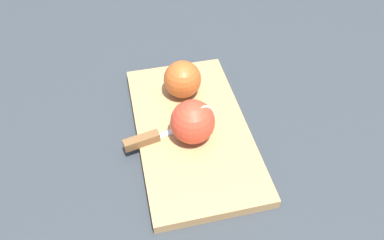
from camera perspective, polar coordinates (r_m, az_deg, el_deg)
name	(u,v)px	position (r m, az deg, el deg)	size (l,w,h in m)	color
ground_plane	(192,134)	(0.78, 0.00, -2.08)	(4.00, 4.00, 0.00)	#282D33
cutting_board	(192,130)	(0.77, 0.00, -1.56)	(0.42, 0.26, 0.02)	#A37A4C
apple_half_left	(183,79)	(0.80, -1.44, 6.20)	(0.08, 0.08, 0.08)	#AD4C1E
apple_half_right	(193,122)	(0.71, 0.10, -0.31)	(0.09, 0.09, 0.09)	red
knife	(146,139)	(0.73, -7.08, -2.97)	(0.03, 0.15, 0.02)	silver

